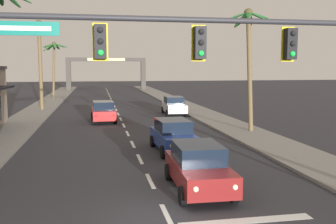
{
  "coord_description": "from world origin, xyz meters",
  "views": [
    {
      "loc": [
        -2.0,
        -10.62,
        4.44
      ],
      "look_at": [
        1.5,
        8.0,
        2.2
      ],
      "focal_mm": 40.86,
      "sensor_mm": 36.0,
      "label": 1
    }
  ],
  "objects_px": {
    "sedan_oncoming_far": "(103,111)",
    "town_gateway_arch": "(106,69)",
    "sedan_third_in_queue": "(173,135)",
    "palm_left_third": "(40,47)",
    "sedan_lead_at_stop_bar": "(198,167)",
    "palm_right_second": "(249,43)",
    "traffic_signal_mast": "(254,57)",
    "palm_left_farthest": "(54,56)",
    "sedan_parked_nearest_kerb": "(174,105)"
  },
  "relations": [
    {
      "from": "sedan_lead_at_stop_bar",
      "to": "palm_left_third",
      "type": "xyz_separation_m",
      "value": [
        -9.04,
        27.38,
        5.58
      ]
    },
    {
      "from": "traffic_signal_mast",
      "to": "palm_left_farthest",
      "type": "xyz_separation_m",
      "value": [
        -10.22,
        44.54,
        1.26
      ]
    },
    {
      "from": "palm_left_third",
      "to": "sedan_third_in_queue",
      "type": "bearing_deg",
      "value": -65.77
    },
    {
      "from": "town_gateway_arch",
      "to": "sedan_oncoming_far",
      "type": "bearing_deg",
      "value": -91.95
    },
    {
      "from": "sedan_oncoming_far",
      "to": "town_gateway_arch",
      "type": "height_order",
      "value": "town_gateway_arch"
    },
    {
      "from": "town_gateway_arch",
      "to": "sedan_parked_nearest_kerb",
      "type": "bearing_deg",
      "value": -82.61
    },
    {
      "from": "sedan_third_in_queue",
      "to": "palm_right_second",
      "type": "height_order",
      "value": "palm_right_second"
    },
    {
      "from": "sedan_oncoming_far",
      "to": "town_gateway_arch",
      "type": "relative_size",
      "value": 0.3
    },
    {
      "from": "sedan_third_in_queue",
      "to": "palm_left_third",
      "type": "height_order",
      "value": "palm_left_third"
    },
    {
      "from": "sedan_third_in_queue",
      "to": "sedan_oncoming_far",
      "type": "xyz_separation_m",
      "value": [
        -3.42,
        11.77,
        0.0
      ]
    },
    {
      "from": "town_gateway_arch",
      "to": "sedan_third_in_queue",
      "type": "bearing_deg",
      "value": -87.97
    },
    {
      "from": "sedan_oncoming_far",
      "to": "sedan_parked_nearest_kerb",
      "type": "xyz_separation_m",
      "value": [
        6.6,
        3.62,
        0.0
      ]
    },
    {
      "from": "palm_left_third",
      "to": "palm_left_farthest",
      "type": "height_order",
      "value": "palm_left_third"
    },
    {
      "from": "traffic_signal_mast",
      "to": "palm_left_third",
      "type": "distance_m",
      "value": 31.44
    },
    {
      "from": "traffic_signal_mast",
      "to": "town_gateway_arch",
      "type": "bearing_deg",
      "value": 92.33
    },
    {
      "from": "sedan_oncoming_far",
      "to": "town_gateway_arch",
      "type": "xyz_separation_m",
      "value": [
        1.47,
        43.16,
        3.22
      ]
    },
    {
      "from": "sedan_lead_at_stop_bar",
      "to": "palm_left_third",
      "type": "bearing_deg",
      "value": 108.27
    },
    {
      "from": "sedan_third_in_queue",
      "to": "palm_left_third",
      "type": "distance_m",
      "value": 23.64
    },
    {
      "from": "sedan_parked_nearest_kerb",
      "to": "palm_left_third",
      "type": "relative_size",
      "value": 0.49
    },
    {
      "from": "sedan_third_in_queue",
      "to": "town_gateway_arch",
      "type": "height_order",
      "value": "town_gateway_arch"
    },
    {
      "from": "palm_left_third",
      "to": "sedan_parked_nearest_kerb",
      "type": "bearing_deg",
      "value": -23.81
    },
    {
      "from": "sedan_oncoming_far",
      "to": "palm_right_second",
      "type": "relative_size",
      "value": 0.54
    },
    {
      "from": "sedan_lead_at_stop_bar",
      "to": "sedan_oncoming_far",
      "type": "relative_size",
      "value": 1.0
    },
    {
      "from": "palm_left_third",
      "to": "town_gateway_arch",
      "type": "distance_m",
      "value": 34.87
    },
    {
      "from": "palm_left_farthest",
      "to": "town_gateway_arch",
      "type": "distance_m",
      "value": 20.73
    },
    {
      "from": "palm_right_second",
      "to": "town_gateway_arch",
      "type": "relative_size",
      "value": 0.55
    },
    {
      "from": "sedan_oncoming_far",
      "to": "palm_left_farthest",
      "type": "bearing_deg",
      "value": 104.4
    },
    {
      "from": "sedan_parked_nearest_kerb",
      "to": "palm_left_farthest",
      "type": "relative_size",
      "value": 0.57
    },
    {
      "from": "sedan_parked_nearest_kerb",
      "to": "palm_left_farthest",
      "type": "bearing_deg",
      "value": 122.07
    },
    {
      "from": "traffic_signal_mast",
      "to": "sedan_parked_nearest_kerb",
      "type": "distance_m",
      "value": 24.62
    },
    {
      "from": "traffic_signal_mast",
      "to": "sedan_lead_at_stop_bar",
      "type": "height_order",
      "value": "traffic_signal_mast"
    },
    {
      "from": "sedan_oncoming_far",
      "to": "palm_right_second",
      "type": "xyz_separation_m",
      "value": [
        9.45,
        -7.09,
        5.15
      ]
    },
    {
      "from": "sedan_parked_nearest_kerb",
      "to": "sedan_lead_at_stop_bar",
      "type": "bearing_deg",
      "value": -99.28
    },
    {
      "from": "sedan_third_in_queue",
      "to": "town_gateway_arch",
      "type": "bearing_deg",
      "value": 92.03
    },
    {
      "from": "palm_left_third",
      "to": "palm_left_farthest",
      "type": "xyz_separation_m",
      "value": [
        -0.15,
        14.8,
        -0.45
      ]
    },
    {
      "from": "sedan_lead_at_stop_bar",
      "to": "palm_left_farthest",
      "type": "height_order",
      "value": "palm_left_farthest"
    },
    {
      "from": "sedan_lead_at_stop_bar",
      "to": "sedan_third_in_queue",
      "type": "relative_size",
      "value": 1.0
    },
    {
      "from": "traffic_signal_mast",
      "to": "palm_left_third",
      "type": "xyz_separation_m",
      "value": [
        -10.07,
        29.74,
        1.71
      ]
    },
    {
      "from": "sedan_lead_at_stop_bar",
      "to": "sedan_third_in_queue",
      "type": "bearing_deg",
      "value": 86.54
    },
    {
      "from": "palm_left_farthest",
      "to": "sedan_parked_nearest_kerb",
      "type": "bearing_deg",
      "value": -57.93
    },
    {
      "from": "palm_left_third",
      "to": "traffic_signal_mast",
      "type": "bearing_deg",
      "value": -71.3
    },
    {
      "from": "sedan_lead_at_stop_bar",
      "to": "town_gateway_arch",
      "type": "xyz_separation_m",
      "value": [
        -1.56,
        61.35,
        3.22
      ]
    },
    {
      "from": "traffic_signal_mast",
      "to": "sedan_lead_at_stop_bar",
      "type": "xyz_separation_m",
      "value": [
        -1.03,
        2.36,
        -3.87
      ]
    },
    {
      "from": "sedan_lead_at_stop_bar",
      "to": "palm_left_third",
      "type": "distance_m",
      "value": 29.37
    },
    {
      "from": "sedan_oncoming_far",
      "to": "town_gateway_arch",
      "type": "bearing_deg",
      "value": 88.05
    },
    {
      "from": "palm_left_farthest",
      "to": "palm_left_third",
      "type": "bearing_deg",
      "value": -89.41
    },
    {
      "from": "traffic_signal_mast",
      "to": "town_gateway_arch",
      "type": "distance_m",
      "value": 63.77
    },
    {
      "from": "traffic_signal_mast",
      "to": "sedan_parked_nearest_kerb",
      "type": "xyz_separation_m",
      "value": [
        2.54,
        24.18,
        -3.87
      ]
    },
    {
      "from": "sedan_lead_at_stop_bar",
      "to": "traffic_signal_mast",
      "type": "bearing_deg",
      "value": -66.49
    },
    {
      "from": "sedan_lead_at_stop_bar",
      "to": "sedan_third_in_queue",
      "type": "xyz_separation_m",
      "value": [
        0.39,
        6.43,
        0.0
      ]
    }
  ]
}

